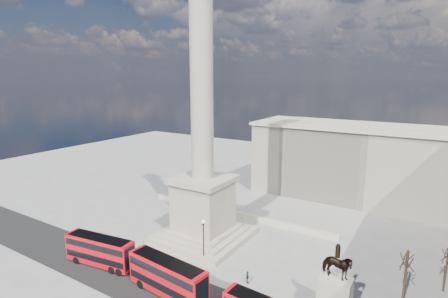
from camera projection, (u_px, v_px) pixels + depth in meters
ground at (186, 250)px, 55.34m from camera, size 180.00×180.00×0.00m
asphalt_road at (168, 293)px, 44.44m from camera, size 120.00×9.00×0.01m
nelsons_column at (203, 165)px, 56.89m from camera, size 14.00×14.00×49.85m
balustrade_wall at (236, 214)px, 68.54m from camera, size 40.00×0.60×1.10m
building_northeast at (370, 163)px, 76.59m from camera, size 51.00×17.00×16.60m
red_bus_a at (100, 251)px, 50.47m from camera, size 11.08×3.93×4.40m
red_bus_b at (168, 277)px, 43.56m from camera, size 11.72×3.71×4.67m
victorian_lamp at (203, 237)px, 50.96m from camera, size 0.58×0.58×6.72m
equestrian_statue at (335, 292)px, 39.37m from camera, size 4.41×3.30×9.07m
bare_tree_mid at (407, 260)px, 41.32m from camera, size 1.91×1.91×7.23m
bare_tree_far at (448, 255)px, 43.76m from camera, size 1.58×1.58×6.46m
pedestrian_walking at (249, 296)px, 42.37m from camera, size 0.77×0.70×1.77m
pedestrian_crossing at (247, 277)px, 46.37m from camera, size 0.78×1.08×1.71m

